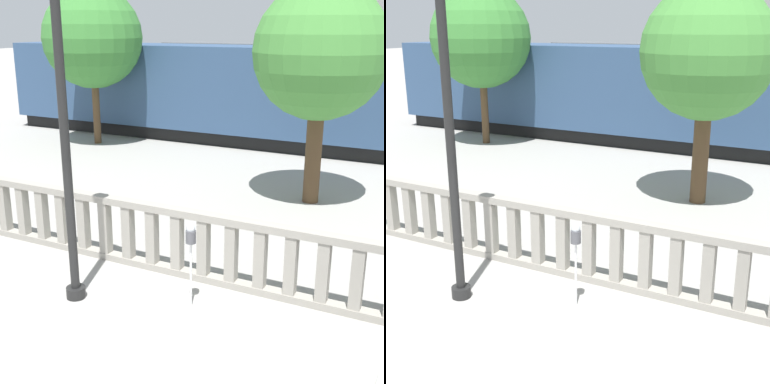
# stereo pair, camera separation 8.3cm
# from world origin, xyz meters

# --- Properties ---
(ground_plane) EXTENTS (160.00, 160.00, 0.00)m
(ground_plane) POSITION_xyz_m (0.00, 0.00, 0.00)
(ground_plane) COLOR gray
(balustrade) EXTENTS (18.00, 0.24, 1.37)m
(balustrade) POSITION_xyz_m (-0.00, 3.35, 0.68)
(balustrade) COLOR gray
(balustrade) RESTS_ON ground
(lamppost) EXTENTS (0.34, 0.34, 5.98)m
(lamppost) POSITION_xyz_m (-1.45, 1.71, 3.14)
(lamppost) COLOR black
(lamppost) RESTS_ON ground
(parking_meter) EXTENTS (0.18, 0.18, 1.50)m
(parking_meter) POSITION_xyz_m (0.50, 2.40, 1.21)
(parking_meter) COLOR silver
(parking_meter) RESTS_ON ground
(train_near) EXTENTS (19.24, 2.73, 4.45)m
(train_near) POSITION_xyz_m (-4.81, 15.20, 2.02)
(train_near) COLOR black
(train_near) RESTS_ON ground
(train_far) EXTENTS (23.59, 3.09, 3.99)m
(train_far) POSITION_xyz_m (-4.10, 31.40, 1.79)
(train_far) COLOR black
(train_far) RESTS_ON ground
(tree_left) EXTENTS (3.88, 3.88, 6.11)m
(tree_left) POSITION_xyz_m (-8.99, 12.44, 4.16)
(tree_left) COLOR #4C3823
(tree_left) RESTS_ON ground
(tree_right) EXTENTS (3.48, 3.48, 5.74)m
(tree_right) POSITION_xyz_m (0.81, 8.96, 3.97)
(tree_right) COLOR #4C3823
(tree_right) RESTS_ON ground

